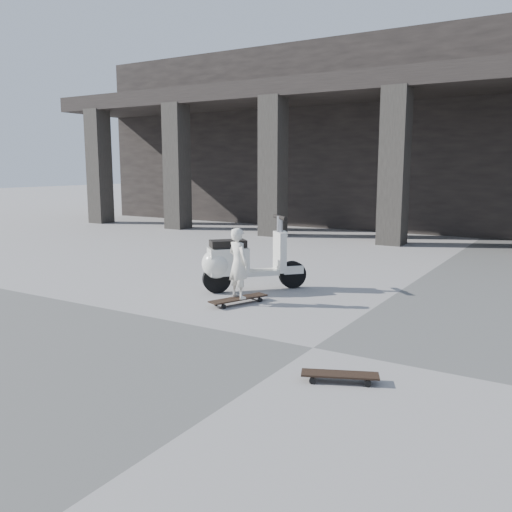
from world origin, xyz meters
The scene contains 6 objects.
ground centered at (0.00, 0.00, 0.00)m, with size 90.00×90.00×0.00m, color #535350.
colonnade centered at (0.00, 13.77, 3.03)m, with size 28.00×8.82×6.00m.
longboard centered at (-1.79, 1.21, 0.07)m, with size 0.55×0.96×0.09m.
skateboard_spare centered at (0.64, -0.76, 0.07)m, with size 0.74×0.46×0.09m.
child centered at (-1.79, 1.21, 0.61)m, with size 0.38×0.25×1.04m, color silver.
scooter centered at (-2.26, 1.88, 0.48)m, with size 1.31×1.39×1.22m.
Camera 1 is at (2.48, -5.31, 2.01)m, focal length 38.00 mm.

